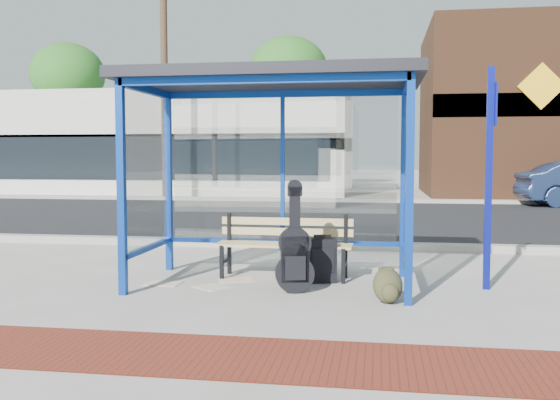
% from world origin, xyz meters
% --- Properties ---
extents(ground, '(120.00, 120.00, 0.00)m').
position_xyz_m(ground, '(0.00, 0.00, 0.00)').
color(ground, '#B2ADA0').
rests_on(ground, ground).
extents(brick_paver_strip, '(60.00, 1.00, 0.01)m').
position_xyz_m(brick_paver_strip, '(0.00, -2.60, 0.01)').
color(brick_paver_strip, maroon).
rests_on(brick_paver_strip, ground).
extents(curb_near, '(60.00, 0.25, 0.12)m').
position_xyz_m(curb_near, '(0.00, 2.90, 0.06)').
color(curb_near, gray).
rests_on(curb_near, ground).
extents(street_asphalt, '(60.00, 10.00, 0.00)m').
position_xyz_m(street_asphalt, '(0.00, 8.00, 0.00)').
color(street_asphalt, black).
rests_on(street_asphalt, ground).
extents(curb_far, '(60.00, 0.25, 0.12)m').
position_xyz_m(curb_far, '(0.00, 13.10, 0.06)').
color(curb_far, gray).
rests_on(curb_far, ground).
extents(far_sidewalk, '(60.00, 4.00, 0.01)m').
position_xyz_m(far_sidewalk, '(0.00, 15.00, 0.00)').
color(far_sidewalk, '#B2ADA0').
rests_on(far_sidewalk, ground).
extents(bus_shelter, '(3.30, 1.80, 2.42)m').
position_xyz_m(bus_shelter, '(0.00, 0.07, 2.07)').
color(bus_shelter, '#0E39A0').
rests_on(bus_shelter, ground).
extents(storefront_white, '(18.00, 6.04, 4.00)m').
position_xyz_m(storefront_white, '(-9.00, 17.99, 2.00)').
color(storefront_white, silver).
rests_on(storefront_white, ground).
extents(storefront_brown, '(10.00, 7.08, 6.40)m').
position_xyz_m(storefront_brown, '(8.00, 18.49, 3.20)').
color(storefront_brown, '#59331E').
rests_on(storefront_brown, ground).
extents(tree_left, '(3.60, 3.60, 7.03)m').
position_xyz_m(tree_left, '(-14.00, 22.00, 5.45)').
color(tree_left, '#4C3826').
rests_on(tree_left, ground).
extents(tree_mid, '(3.60, 3.60, 7.03)m').
position_xyz_m(tree_mid, '(-3.00, 22.00, 5.45)').
color(tree_mid, '#4C3826').
rests_on(tree_mid, ground).
extents(utility_pole_west, '(1.60, 0.24, 8.00)m').
position_xyz_m(utility_pole_west, '(-6.00, 13.40, 4.11)').
color(utility_pole_west, '#4C3826').
rests_on(utility_pole_west, ground).
extents(bench, '(1.66, 0.44, 0.78)m').
position_xyz_m(bench, '(0.07, 0.46, 0.44)').
color(bench, black).
rests_on(bench, ground).
extents(guitar_bag, '(0.44, 0.22, 1.16)m').
position_xyz_m(guitar_bag, '(0.31, -0.36, 0.42)').
color(guitar_bag, black).
rests_on(guitar_bag, ground).
extents(suitcase, '(0.36, 0.28, 0.57)m').
position_xyz_m(suitcase, '(0.55, 0.24, 0.26)').
color(suitcase, black).
rests_on(suitcase, ground).
extents(backpack, '(0.34, 0.32, 0.36)m').
position_xyz_m(backpack, '(1.30, -0.70, 0.17)').
color(backpack, '#31301B').
rests_on(backpack, ground).
extents(sign_post, '(0.10, 0.31, 2.46)m').
position_xyz_m(sign_post, '(2.41, 0.16, 1.38)').
color(sign_post, navy).
rests_on(sign_post, ground).
extents(newspaper_a, '(0.41, 0.33, 0.01)m').
position_xyz_m(newspaper_a, '(-1.27, -0.14, 0.00)').
color(newspaper_a, white).
rests_on(newspaper_a, ground).
extents(newspaper_b, '(0.48, 0.47, 0.01)m').
position_xyz_m(newspaper_b, '(-0.65, -0.26, 0.00)').
color(newspaper_b, white).
rests_on(newspaper_b, ground).
extents(newspaper_c, '(0.51, 0.46, 0.01)m').
position_xyz_m(newspaper_c, '(-0.48, 0.20, 0.00)').
color(newspaper_c, white).
rests_on(newspaper_c, ground).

